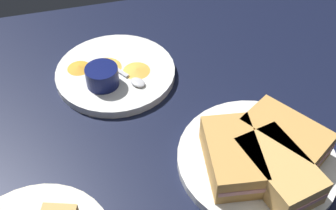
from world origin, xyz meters
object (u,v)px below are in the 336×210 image
plate_sandwich_main (256,159)px  sandwich_half_near (233,157)px  sandwich_half_extra (285,137)px  sandwich_half_far (278,170)px  spoon_by_gravy_ramekin (133,79)px  ramekin_light_gravy (102,76)px  ramekin_dark_sauce (292,142)px  plate_chips_companion (116,73)px  spoon_by_dark_ramekin (266,165)px

plate_sandwich_main → sandwich_half_near: (-0.82, 4.76, 3.20)cm
sandwich_half_extra → plate_sandwich_main: bearing=99.8°
sandwich_half_far → spoon_by_gravy_ramekin: bearing=30.3°
ramekin_light_gravy → spoon_by_gravy_ramekin: ramekin_light_gravy is taller
sandwich_half_far → ramekin_light_gravy: 35.65cm
ramekin_dark_sauce → plate_chips_companion: bearing=41.4°
sandwich_half_near → plate_sandwich_main: bearing=-80.2°
sandwich_half_near → spoon_by_gravy_ramekin: 26.00cm
plate_chips_companion → spoon_by_gravy_ramekin: (-4.16, -2.67, 1.16)cm
sandwich_half_near → ramekin_light_gravy: 29.20cm
ramekin_dark_sauce → plate_chips_companion: 35.96cm
sandwich_half_near → spoon_by_gravy_ramekin: bearing=24.0°
sandwich_half_far → ramekin_dark_sauce: (4.84, -4.90, -0.65)cm
sandwich_half_near → sandwich_half_extra: (1.65, -9.52, 0.00)cm
ramekin_dark_sauce → spoon_by_dark_ramekin: 5.89cm
plate_sandwich_main → sandwich_half_near: size_ratio=1.80×
sandwich_half_far → plate_chips_companion: size_ratio=0.62×
sandwich_half_near → sandwich_half_far: bearing=-125.2°
plate_sandwich_main → sandwich_half_near: 5.79cm
sandwich_half_near → plate_chips_companion: 30.97cm
sandwich_half_far → spoon_by_dark_ramekin: bearing=8.3°
ramekin_light_gravy → spoon_by_gravy_ramekin: size_ratio=0.67×
ramekin_light_gravy → sandwich_half_near: bearing=-146.4°
plate_sandwich_main → sandwich_half_extra: bearing=-80.2°
plate_chips_companion → ramekin_light_gravy: ramekin_light_gravy is taller
plate_chips_companion → sandwich_half_far: bearing=-149.4°
sandwich_half_far → ramekin_dark_sauce: 6.91cm
sandwich_half_extra → ramekin_light_gravy: sandwich_half_extra is taller
sandwich_half_near → sandwich_half_far: size_ratio=0.98×
spoon_by_dark_ramekin → spoon_by_gravy_ramekin: 29.54cm
ramekin_dark_sauce → spoon_by_dark_ramekin: bearing=112.8°
ramekin_light_gravy → ramekin_dark_sauce: bearing=-131.4°
sandwich_half_near → plate_chips_companion: sandwich_half_near is taller
spoon_by_dark_ramekin → ramekin_light_gravy: size_ratio=1.58×
plate_chips_companion → spoon_by_gravy_ramekin: size_ratio=2.56×
sandwich_half_extra → spoon_by_dark_ramekin: bearing=124.5°
plate_sandwich_main → ramekin_dark_sauce: ramekin_dark_sauce is taller
plate_sandwich_main → sandwich_half_extra: sandwich_half_extra is taller
ramekin_dark_sauce → sandwich_half_near: bearing=94.9°
sandwich_half_far → sandwich_half_extra: size_ratio=0.96×
plate_sandwich_main → sandwich_half_far: sandwich_half_far is taller
ramekin_light_gravy → sandwich_half_extra: bearing=-131.5°
sandwich_half_extra → spoon_by_dark_ramekin: 5.62cm
ramekin_dark_sauce → plate_chips_companion: (26.92, 23.70, -2.55)cm
sandwich_half_far → spoon_by_gravy_ramekin: size_ratio=1.58×
spoon_by_gravy_ramekin → plate_chips_companion: bearing=32.7°
sandwich_half_extra → ramekin_dark_sauce: (-0.74, -0.96, -0.65)cm
plate_sandwich_main → sandwich_half_near: sandwich_half_near is taller
plate_sandwich_main → spoon_by_gravy_ramekin: size_ratio=2.79×
plate_sandwich_main → sandwich_half_extra: size_ratio=1.69×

